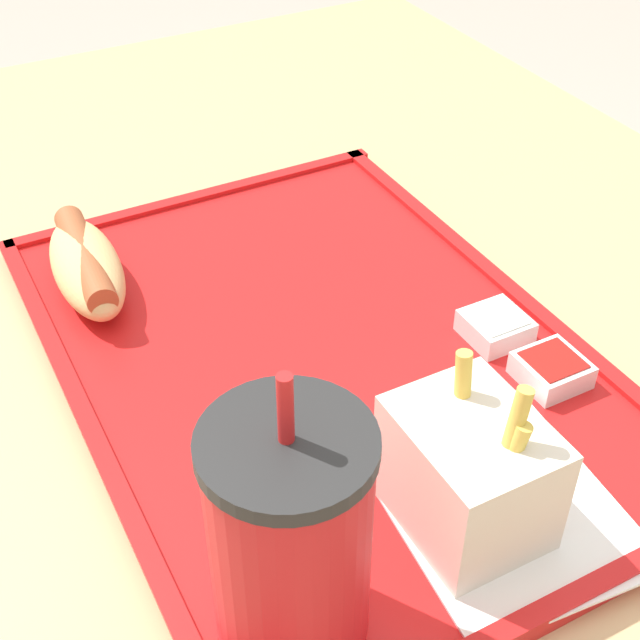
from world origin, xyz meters
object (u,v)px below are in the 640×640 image
object	(u,v)px
soda_cup	(290,540)
sauce_cup_ketchup	(552,369)
sauce_cup_mayo	(495,326)
fries_carton	(476,470)
hot_dog_far	(86,265)

from	to	relation	value
soda_cup	sauce_cup_ketchup	distance (m)	0.25
sauce_cup_ketchup	sauce_cup_mayo	bearing A→B (deg)	5.61
fries_carton	soda_cup	bearing A→B (deg)	97.10
fries_carton	sauce_cup_ketchup	size ratio (longest dim) A/B	2.62
hot_dog_far	fries_carton	size ratio (longest dim) A/B	1.23
soda_cup	fries_carton	world-z (taller)	soda_cup
hot_dog_far	sauce_cup_ketchup	bearing A→B (deg)	-135.32
hot_dog_far	sauce_cup_mayo	world-z (taller)	hot_dog_far
soda_cup	fries_carton	bearing A→B (deg)	-82.90
soda_cup	sauce_cup_ketchup	xyz separation A→B (m)	(0.08, -0.23, -0.06)
fries_carton	hot_dog_far	bearing A→B (deg)	22.14
fries_carton	sauce_cup_ketchup	xyz separation A→B (m)	(0.07, -0.11, -0.03)
hot_dog_far	sauce_cup_ketchup	size ratio (longest dim) A/B	3.23
fries_carton	sauce_cup_ketchup	bearing A→B (deg)	-59.20
hot_dog_far	fries_carton	xyz separation A→B (m)	(-0.31, -0.13, 0.02)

